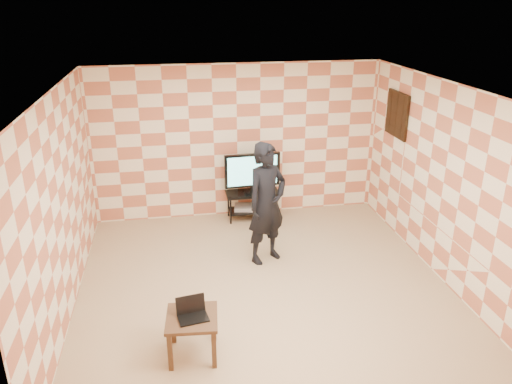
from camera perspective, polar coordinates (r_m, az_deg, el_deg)
The scene contains 14 objects.
floor at distance 7.03m, azimuth 0.86°, elevation -10.56°, with size 5.00×5.00×0.00m, color tan.
wall_back at distance 8.75m, azimuth -2.17°, elevation 5.75°, with size 5.00×0.02×2.70m, color #F2E3BF.
wall_front at distance 4.26m, azimuth 7.43°, elevation -12.77°, with size 5.00×0.02×2.70m, color #F2E3BF.
wall_left at distance 6.45m, azimuth -21.44°, elevation -1.71°, with size 0.02×5.00×2.70m, color #F2E3BF.
wall_right at distance 7.28m, azimuth 20.65°, elevation 1.00°, with size 0.02×5.00×2.70m, color #F2E3BF.
ceiling at distance 6.03m, azimuth 1.01°, elevation 11.69°, with size 5.00×5.00×0.02m, color white.
wall_art at distance 8.41m, azimuth 15.83°, elevation 8.53°, with size 0.04×0.72×0.72m.
tv_stand at distance 8.83m, azimuth -0.42°, elevation -0.85°, with size 0.93×0.42×0.50m.
tv at distance 8.64m, azimuth -0.43°, elevation 2.39°, with size 0.98×0.20×0.71m.
dvd_player at distance 8.90m, azimuth -1.10°, elevation -1.76°, with size 0.42×0.30×0.07m, color #ACACAF.
game_console at distance 8.94m, azimuth 1.65°, elevation -1.73°, with size 0.20×0.15×0.05m, color silver.
side_table at distance 5.66m, azimuth -7.32°, elevation -14.66°, with size 0.60×0.60×0.50m.
laptop at distance 5.58m, azimuth -7.33°, elevation -13.50°, with size 0.36×0.30×0.21m.
person at distance 7.25m, azimuth 1.23°, elevation -1.32°, with size 0.67×0.44×1.83m, color black.
Camera 1 is at (-1.13, -5.84, 3.74)m, focal length 35.00 mm.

